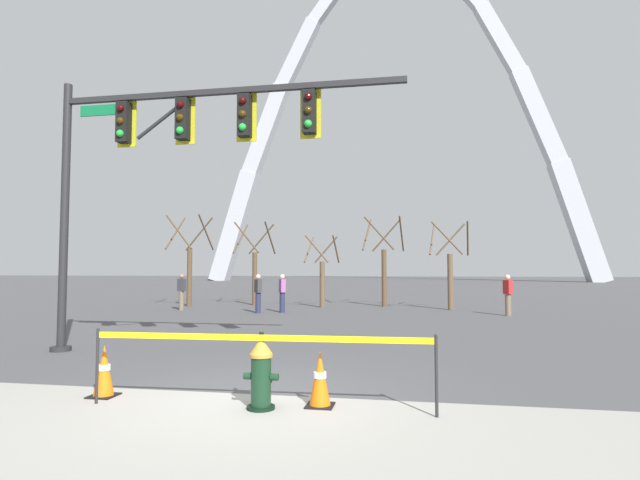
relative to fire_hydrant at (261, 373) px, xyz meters
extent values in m
plane|color=#474749|center=(-0.33, 0.50, -0.47)|extent=(240.00, 240.00, 0.00)
cylinder|color=black|center=(0.00, -0.01, -0.44)|extent=(0.36, 0.36, 0.05)
cylinder|color=#14331E|center=(0.00, -0.01, -0.11)|extent=(0.26, 0.26, 0.62)
cylinder|color=#A8842D|center=(0.00, -0.01, 0.22)|extent=(0.30, 0.30, 0.04)
cone|color=#A8842D|center=(0.00, -0.01, 0.35)|extent=(0.30, 0.30, 0.22)
cylinder|color=black|center=(0.00, -0.01, 0.49)|extent=(0.06, 0.06, 0.06)
cylinder|color=#14331E|center=(-0.18, -0.01, -0.04)|extent=(0.10, 0.09, 0.09)
cylinder|color=#14331E|center=(0.18, -0.01, -0.04)|extent=(0.10, 0.09, 0.09)
cylinder|color=#14331E|center=(0.00, 0.19, -0.14)|extent=(0.13, 0.14, 0.13)
cylinder|color=black|center=(0.00, 0.27, -0.14)|extent=(0.15, 0.03, 0.15)
cylinder|color=#232326|center=(-2.24, -0.15, 0.04)|extent=(0.04, 0.04, 1.01)
cylinder|color=#232326|center=(2.21, 0.03, 0.04)|extent=(0.04, 0.04, 1.01)
cube|color=yellow|center=(-0.02, -0.06, 0.46)|extent=(4.46, 0.18, 0.08)
cube|color=black|center=(0.72, 0.26, -0.45)|extent=(0.36, 0.36, 0.03)
cone|color=orange|center=(0.72, 0.26, -0.09)|extent=(0.28, 0.28, 0.70)
cylinder|color=white|center=(0.72, 0.26, -0.05)|extent=(0.17, 0.17, 0.08)
cube|color=black|center=(-2.38, 0.21, -0.45)|extent=(0.36, 0.36, 0.03)
cone|color=orange|center=(-2.38, 0.21, -0.09)|extent=(0.28, 0.28, 0.70)
cylinder|color=white|center=(-2.38, 0.21, -0.05)|extent=(0.17, 0.17, 0.08)
cylinder|color=#232326|center=(-5.73, 3.71, 2.53)|extent=(0.18, 0.18, 6.00)
cylinder|color=#232326|center=(-5.73, 3.71, -0.42)|extent=(0.44, 0.44, 0.10)
cube|color=#232326|center=(-1.93, 3.71, 5.13)|extent=(7.60, 0.12, 0.12)
cylinder|color=#232326|center=(-3.45, 3.71, 4.58)|extent=(1.11, 0.08, 0.81)
cube|color=black|center=(-4.33, 3.71, 4.58)|extent=(0.26, 0.24, 0.90)
cube|color=gold|center=(-4.33, 3.85, 4.58)|extent=(0.44, 0.03, 1.04)
sphere|color=#360606|center=(-4.33, 3.58, 4.86)|extent=(0.16, 0.16, 0.16)
sphere|color=#392706|center=(-4.33, 3.58, 4.58)|extent=(0.16, 0.16, 0.16)
sphere|color=green|center=(-4.33, 3.58, 4.30)|extent=(0.16, 0.16, 0.16)
cube|color=black|center=(-2.93, 3.71, 4.58)|extent=(0.26, 0.24, 0.90)
cube|color=gold|center=(-2.93, 3.85, 4.58)|extent=(0.44, 0.03, 1.04)
sphere|color=#360606|center=(-2.93, 3.58, 4.86)|extent=(0.16, 0.16, 0.16)
sphere|color=#392706|center=(-2.93, 3.58, 4.58)|extent=(0.16, 0.16, 0.16)
sphere|color=green|center=(-2.93, 3.58, 4.30)|extent=(0.16, 0.16, 0.16)
cube|color=black|center=(-1.53, 3.71, 4.58)|extent=(0.26, 0.24, 0.90)
cube|color=gold|center=(-1.53, 3.85, 4.58)|extent=(0.44, 0.03, 1.04)
sphere|color=#360606|center=(-1.53, 3.58, 4.86)|extent=(0.16, 0.16, 0.16)
sphere|color=#392706|center=(-1.53, 3.58, 4.58)|extent=(0.16, 0.16, 0.16)
sphere|color=green|center=(-1.53, 3.58, 4.30)|extent=(0.16, 0.16, 0.16)
cube|color=black|center=(-0.13, 3.71, 4.58)|extent=(0.26, 0.24, 0.90)
cube|color=gold|center=(-0.13, 3.85, 4.58)|extent=(0.44, 0.03, 1.04)
sphere|color=#360606|center=(-0.13, 3.58, 4.86)|extent=(0.16, 0.16, 0.16)
sphere|color=#392706|center=(-0.13, 3.58, 4.58)|extent=(0.16, 0.16, 0.16)
sphere|color=green|center=(-0.13, 3.58, 4.30)|extent=(0.16, 0.16, 0.16)
cube|color=#0F6638|center=(-4.93, 3.69, 4.88)|extent=(0.90, 0.04, 0.24)
cube|color=#B2B5BC|center=(-25.38, 69.12, 7.90)|extent=(7.53, 2.60, 17.58)
cube|color=#B2B5BC|center=(-20.37, 69.12, 22.97)|extent=(7.23, 2.33, 14.30)
cube|color=#B2B5BC|center=(-15.36, 69.12, 34.69)|extent=(6.89, 2.05, 11.05)
cube|color=#B2B5BC|center=(-10.35, 69.12, 43.06)|extent=(6.50, 1.78, 7.84)
cube|color=#B2B5BC|center=(14.70, 69.12, 34.69)|extent=(6.89, 2.05, 11.05)
cube|color=#B2B5BC|center=(19.72, 69.12, 22.97)|extent=(7.23, 2.33, 14.30)
cube|color=#B2B5BC|center=(24.73, 69.12, 7.90)|extent=(7.53, 2.60, 17.58)
cylinder|color=brown|center=(-8.77, 16.85, 0.94)|extent=(0.24, 0.24, 2.81)
cylinder|color=brown|center=(-9.63, 17.02, 3.11)|extent=(0.38, 1.51, 1.68)
cylinder|color=brown|center=(-7.90, 16.76, 3.11)|extent=(0.23, 1.52, 1.68)
cylinder|color=brown|center=(-8.68, 17.72, 3.11)|extent=(1.52, 0.23, 1.68)
cylinder|color=brown|center=(-8.96, 16.00, 3.11)|extent=(1.50, 0.41, 1.68)
cylinder|color=brown|center=(-5.90, 18.22, 0.86)|extent=(0.24, 0.24, 2.65)
cylinder|color=brown|center=(-6.70, 18.38, 2.90)|extent=(0.36, 1.42, 1.58)
cylinder|color=brown|center=(-5.08, 18.14, 2.90)|extent=(0.22, 1.44, 1.58)
cylinder|color=brown|center=(-5.82, 19.04, 2.90)|extent=(1.44, 0.22, 1.58)
cylinder|color=brown|center=(-6.08, 17.42, 2.90)|extent=(1.42, 0.39, 1.58)
cylinder|color=brown|center=(-2.28, 17.34, 0.61)|extent=(0.24, 0.24, 2.16)
cylinder|color=brown|center=(-2.94, 17.47, 2.29)|extent=(0.31, 1.18, 1.30)
cylinder|color=brown|center=(-1.61, 17.27, 2.29)|extent=(0.20, 1.19, 1.30)
cylinder|color=brown|center=(-2.21, 18.01, 2.29)|extent=(1.19, 0.20, 1.30)
cylinder|color=brown|center=(-2.43, 16.68, 2.29)|extent=(1.17, 0.34, 1.30)
cylinder|color=brown|center=(0.57, 18.46, 0.91)|extent=(0.24, 0.24, 2.76)
cylinder|color=brown|center=(-0.27, 18.63, 3.04)|extent=(0.37, 1.48, 1.65)
cylinder|color=brown|center=(1.43, 18.37, 3.04)|extent=(0.23, 1.50, 1.65)
cylinder|color=brown|center=(0.66, 19.31, 3.04)|extent=(1.50, 0.23, 1.65)
cylinder|color=brown|center=(0.39, 17.62, 3.04)|extent=(1.48, 0.40, 1.65)
cylinder|color=brown|center=(3.58, 16.87, 0.77)|extent=(0.24, 0.24, 2.48)
cylinder|color=brown|center=(2.82, 17.02, 2.69)|extent=(0.34, 1.34, 1.49)
cylinder|color=brown|center=(4.35, 16.80, 2.69)|extent=(0.21, 1.35, 1.49)
cylinder|color=brown|center=(3.66, 17.64, 2.69)|extent=(1.35, 0.21, 1.49)
cylinder|color=brown|center=(3.41, 16.12, 2.69)|extent=(1.34, 0.37, 1.49)
cylinder|color=brown|center=(-8.08, 14.57, -0.05)|extent=(0.22, 0.22, 0.84)
cube|color=#333338|center=(-8.08, 14.57, 0.64)|extent=(0.38, 0.28, 0.54)
sphere|color=#936B4C|center=(-8.08, 14.57, 1.02)|extent=(0.20, 0.20, 0.20)
cylinder|color=brown|center=(5.57, 14.38, -0.05)|extent=(0.22, 0.22, 0.84)
cube|color=#B22323|center=(5.57, 14.38, 0.64)|extent=(0.35, 0.39, 0.54)
sphere|color=beige|center=(5.57, 14.38, 1.02)|extent=(0.20, 0.20, 0.20)
cylinder|color=#232847|center=(-4.34, 13.80, -0.05)|extent=(0.22, 0.22, 0.84)
cube|color=#333338|center=(-4.34, 13.80, 0.64)|extent=(0.38, 0.39, 0.54)
sphere|color=beige|center=(-4.34, 13.80, 1.02)|extent=(0.20, 0.20, 0.20)
cylinder|color=#232847|center=(-3.42, 14.20, -0.05)|extent=(0.22, 0.22, 0.84)
cube|color=#995193|center=(-3.42, 14.20, 0.64)|extent=(0.35, 0.39, 0.54)
sphere|color=beige|center=(-3.42, 14.20, 1.02)|extent=(0.20, 0.20, 0.20)
camera|label=1|loc=(1.94, -6.41, 1.34)|focal=28.54mm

